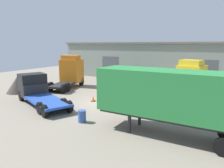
% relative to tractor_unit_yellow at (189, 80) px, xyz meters
% --- Properties ---
extents(ground_plane, '(60.00, 60.00, 0.00)m').
position_rel_tractor_unit_yellow_xyz_m(ground_plane, '(-6.81, -6.62, -1.86)').
color(ground_plane, gray).
extents(warehouse_building, '(33.61, 8.45, 5.91)m').
position_rel_tractor_unit_yellow_xyz_m(warehouse_building, '(-6.81, 11.35, 1.10)').
color(warehouse_building, gray).
rests_on(warehouse_building, ground_plane).
extents(tractor_unit_yellow, '(3.67, 7.15, 3.98)m').
position_rel_tractor_unit_yellow_xyz_m(tractor_unit_yellow, '(0.00, 0.00, 0.00)').
color(tractor_unit_yellow, yellow).
rests_on(tractor_unit_yellow, ground_plane).
extents(container_trailer_green, '(9.43, 2.56, 4.07)m').
position_rel_tractor_unit_yellow_xyz_m(container_trailer_green, '(1.40, -10.69, 0.72)').
color(container_trailer_green, '#28843D').
rests_on(container_trailer_green, ground_plane).
extents(flatbed_truck_white, '(5.59, 7.41, 2.73)m').
position_rel_tractor_unit_yellow_xyz_m(flatbed_truck_white, '(-7.93, 0.49, -0.54)').
color(flatbed_truck_white, silver).
rests_on(flatbed_truck_white, ground_plane).
extents(flatbed_truck_black, '(7.83, 4.98, 2.70)m').
position_rel_tractor_unit_yellow_xyz_m(flatbed_truck_black, '(-12.22, -9.48, -0.56)').
color(flatbed_truck_black, black).
rests_on(flatbed_truck_black, ground_plane).
extents(tractor_unit_orange, '(4.10, 6.74, 4.16)m').
position_rel_tractor_unit_yellow_xyz_m(tractor_unit_orange, '(-14.87, -1.65, 0.10)').
color(tractor_unit_orange, orange).
rests_on(tractor_unit_orange, ground_plane).
extents(gravel_pile, '(2.64, 2.64, 1.92)m').
position_rel_tractor_unit_yellow_xyz_m(gravel_pile, '(-17.64, -7.64, -0.91)').
color(gravel_pile, '#423D38').
rests_on(gravel_pile, ground_plane).
extents(oil_drum, '(0.58, 0.58, 0.88)m').
position_rel_tractor_unit_yellow_xyz_m(oil_drum, '(-4.97, -11.55, -1.42)').
color(oil_drum, '#33519E').
rests_on(oil_drum, ground_plane).
extents(traffic_cone, '(0.40, 0.40, 0.55)m').
position_rel_tractor_unit_yellow_xyz_m(traffic_cone, '(-7.76, -6.33, -1.61)').
color(traffic_cone, black).
rests_on(traffic_cone, ground_plane).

